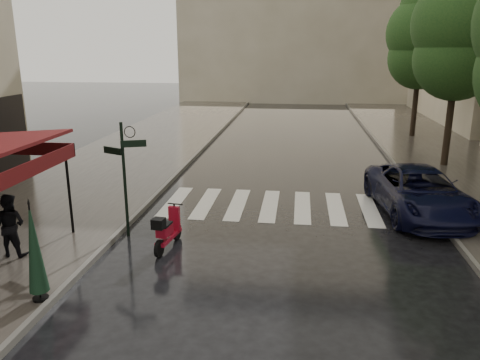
% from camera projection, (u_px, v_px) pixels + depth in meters
% --- Properties ---
extents(ground, '(120.00, 120.00, 0.00)m').
position_uv_depth(ground, '(133.00, 293.00, 9.70)').
color(ground, black).
rests_on(ground, ground).
extents(sidewalk_near, '(6.00, 60.00, 0.12)m').
position_uv_depth(sidewalk_near, '(129.00, 157.00, 21.69)').
color(sidewalk_near, '#38332D').
rests_on(sidewalk_near, ground).
extents(sidewalk_far, '(5.50, 60.00, 0.12)m').
position_uv_depth(sidewalk_far, '(462.00, 166.00, 19.89)').
color(sidewalk_far, '#38332D').
rests_on(sidewalk_far, ground).
extents(curb_near, '(0.12, 60.00, 0.16)m').
position_uv_depth(curb_near, '(193.00, 158.00, 21.31)').
color(curb_near, '#595651').
rests_on(curb_near, ground).
extents(curb_far, '(0.12, 60.00, 0.16)m').
position_uv_depth(curb_far, '(394.00, 164.00, 20.23)').
color(curb_far, '#595651').
rests_on(curb_far, ground).
extents(crosswalk, '(7.85, 3.20, 0.01)m').
position_uv_depth(crosswalk, '(286.00, 206.00, 15.06)').
color(crosswalk, silver).
rests_on(crosswalk, ground).
extents(signpost, '(1.17, 0.29, 3.10)m').
position_uv_depth(signpost, '(124.00, 170.00, 12.21)').
color(signpost, black).
rests_on(signpost, ground).
extents(tree_mid, '(3.80, 3.80, 8.34)m').
position_uv_depth(tree_mid, '(460.00, 30.00, 18.48)').
color(tree_mid, black).
rests_on(tree_mid, sidewalk_far).
extents(tree_far, '(3.80, 3.80, 8.16)m').
position_uv_depth(tree_far, '(422.00, 38.00, 25.18)').
color(tree_far, black).
rests_on(tree_far, sidewalk_far).
extents(pedestrian_terrace, '(0.75, 0.59, 1.52)m').
position_uv_depth(pedestrian_terrace, '(10.00, 225.00, 11.04)').
color(pedestrian_terrace, black).
rests_on(pedestrian_terrace, sidewalk_near).
extents(scooter, '(0.51, 1.55, 1.02)m').
position_uv_depth(scooter, '(167.00, 231.00, 11.76)').
color(scooter, black).
rests_on(scooter, ground).
extents(parked_car, '(2.85, 5.24, 1.39)m').
position_uv_depth(parked_car, '(419.00, 192.00, 14.23)').
color(parked_car, black).
rests_on(parked_car, ground).
extents(parasol_back, '(0.38, 0.38, 2.04)m').
position_uv_depth(parasol_back, '(34.00, 248.00, 8.95)').
color(parasol_back, black).
rests_on(parasol_back, sidewalk_near).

